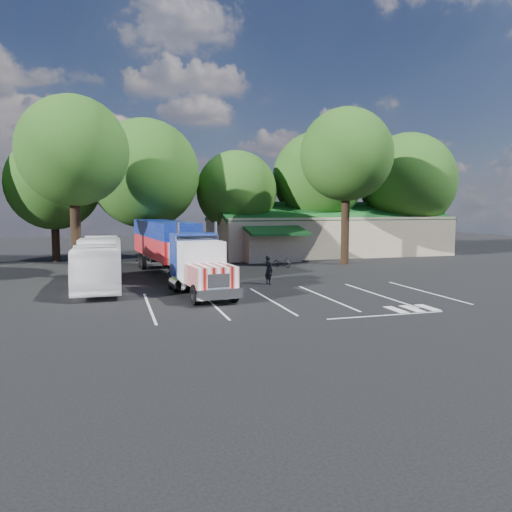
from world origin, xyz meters
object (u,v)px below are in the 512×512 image
object	(u,v)px
woman	(269,270)
silver_sedan	(310,251)
semi_truck	(172,245)
bicycle	(282,262)
tour_bus	(99,263)

from	to	relation	value
woman	silver_sedan	size ratio (longest dim) A/B	0.42
woman	silver_sedan	world-z (taller)	woman
semi_truck	bicycle	distance (m)	10.62
tour_bus	woman	bearing A→B (deg)	-9.01
woman	tour_bus	world-z (taller)	tour_bus
semi_truck	woman	xyz separation A→B (m)	(5.69, -4.45, -1.40)
semi_truck	tour_bus	size ratio (longest dim) A/B	1.80
woman	bicycle	bearing A→B (deg)	-43.78
woman	bicycle	size ratio (longest dim) A/B	1.15
bicycle	tour_bus	xyz separation A→B (m)	(-14.39, -6.72, 1.11)
tour_bus	bicycle	bearing A→B (deg)	26.13
semi_truck	bicycle	bearing A→B (deg)	17.43
bicycle	tour_bus	world-z (taller)	tour_bus
semi_truck	tour_bus	world-z (taller)	semi_truck
semi_truck	tour_bus	distance (m)	5.51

